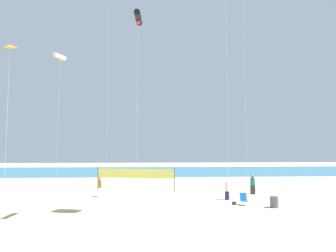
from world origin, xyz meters
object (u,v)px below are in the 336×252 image
Objects in this scene: beachgoer_white_shirt at (227,190)px; volleyball_net at (135,174)px; trash_barrel at (274,202)px; kite_orange_diamond at (10,48)px; beachgoer_teal_shirt at (253,184)px; beach_handbag at (234,203)px; kite_black_tube at (138,19)px; kite_black_diamond at (109,2)px; kite_white_tube at (60,57)px; folding_beach_chair at (244,199)px; beachgoer_coral_shirt at (100,179)px.

beachgoer_white_shirt is 9.26m from volleyball_net.
kite_orange_diamond is (-17.77, -2.58, 10.21)m from trash_barrel.
beachgoer_teal_shirt is 6.04× the size of beach_handbag.
beach_handbag is at bearing -179.40° from beachgoer_white_shirt.
kite_orange_diamond is 8.30m from kite_black_tube.
kite_black_diamond is at bearing 146.06° from beach_handbag.
kite_white_tube reaches higher than trash_barrel.
folding_beach_chair is at bearing 12.57° from kite_orange_diamond.
volleyball_net is 25.64× the size of beach_handbag.
trash_barrel is at bearing 14.14° from kite_black_tube.
beachgoer_coral_shirt is 18.06m from kite_black_tube.
beachgoer_white_shirt is 1.93× the size of trash_barrel.
volleyball_net is 0.71× the size of kite_orange_diamond.
volleyball_net is (-8.63, 6.84, 1.17)m from folding_beach_chair.
beachgoer_white_shirt is 21.49m from kite_white_tube.
volleyball_net reaches higher than beachgoer_white_shirt.
folding_beach_chair is at bearing 153.69° from trash_barrel.
beachgoer_coral_shirt is 1.86× the size of folding_beach_chair.
beach_handbag is at bearing 132.66° from beachgoer_coral_shirt.
kite_black_tube is (8.94, -11.58, -1.05)m from kite_white_tube.
beachgoer_teal_shirt is at bearing 43.15° from folding_beach_chair.
beach_handbag is at bearing 26.15° from kite_black_tube.
beachgoer_teal_shirt is 2.05× the size of folding_beach_chair.
beach_handbag is at bearing 158.73° from trash_barrel.
kite_white_tube is 14.67m from kite_black_tube.
beachgoer_teal_shirt is 23.25m from kite_white_tube.
kite_white_tube is 1.29× the size of kite_orange_diamond.
kite_black_diamond is at bearing 109.08° from kite_black_tube.
kite_black_diamond reaches higher than beachgoer_coral_shirt.
trash_barrel is (14.53, -10.32, -0.48)m from beachgoer_coral_shirt.
trash_barrel is 13.18m from volleyball_net.
folding_beach_chair reaches higher than trash_barrel.
beachgoer_coral_shirt reaches higher than folding_beach_chair.
folding_beach_chair is at bearing -160.12° from beachgoer_white_shirt.
kite_black_diamond is at bearing 64.00° from beachgoer_white_shirt.
beachgoer_teal_shirt is 1.17× the size of beachgoer_white_shirt.
trash_barrel is (-0.40, -5.58, -0.57)m from beachgoer_teal_shirt.
beachgoer_coral_shirt is 0.91× the size of beachgoer_teal_shirt.
trash_barrel is 24.79m from kite_black_diamond.
beachgoer_white_shirt is at bearing 131.49° from trash_barrel.
kite_black_diamond is (-11.55, 7.37, 19.01)m from folding_beach_chair.
beachgoer_coral_shirt is 0.21× the size of volleyball_net.
folding_beach_chair reaches higher than beach_handbag.
kite_white_tube is at bearing 170.68° from volleyball_net.
volleyball_net is 0.59× the size of kite_black_tube.
trash_barrel is at bearing 8.27° from kite_orange_diamond.
folding_beach_chair is 0.80m from beach_handbag.
kite_white_tube is (-16.03, 6.11, 12.94)m from beachgoer_white_shirt.
folding_beach_chair is 23.43m from kite_black_diamond.
kite_orange_diamond is at bearing -124.82° from volleyball_net.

